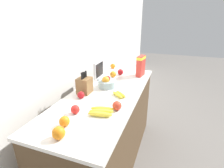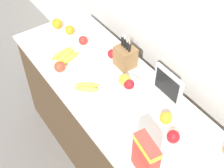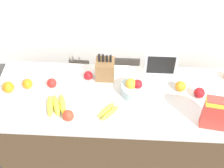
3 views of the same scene
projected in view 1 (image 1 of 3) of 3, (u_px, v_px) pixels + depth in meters
The scene contains 17 objects.
ground_plane at pixel (108, 160), 2.20m from camera, with size 14.00×14.00×0.00m, color slate.
wall_back at pixel (59, 54), 1.90m from camera, with size 9.00×0.06×2.60m.
counter at pixel (107, 129), 2.03m from camera, with size 1.86×0.69×0.94m.
knife_block at pixel (85, 85), 1.80m from camera, with size 0.14×0.13×0.28m.
small_monitor at pixel (99, 70), 2.16m from camera, with size 0.24×0.03×0.23m.
cereal_box at pixel (141, 65), 2.30m from camera, with size 0.18×0.09×0.27m.
fruit_bowl at pixel (107, 83), 1.96m from camera, with size 0.20×0.20×0.14m.
banana_bunch_left at pixel (101, 111), 1.43m from camera, with size 0.17×0.22×0.04m.
banana_bunch_right at pixel (119, 94), 1.74m from camera, with size 0.17×0.18×0.04m.
apple_rear at pixel (120, 72), 2.37m from camera, with size 0.08×0.08×0.08m, color #A31419.
apple_by_knife_block at pixel (75, 109), 1.43m from camera, with size 0.07×0.07×0.07m, color red.
apple_rightmost at pixel (117, 106), 1.48m from camera, with size 0.08×0.08×0.08m, color red.
apple_middle at pixel (81, 95), 1.69m from camera, with size 0.07×0.07×0.07m, color #A31419.
orange_mid_left at pixel (64, 121), 1.26m from camera, with size 0.08×0.08×0.08m, color orange.
orange_front_left at pixel (113, 74), 2.28m from camera, with size 0.08×0.08×0.08m, color orange.
orange_mid_right at pixel (59, 133), 1.13m from camera, with size 0.09×0.09×0.09m, color orange.
orange_near_bowl at pixel (113, 66), 2.66m from camera, with size 0.07×0.07×0.07m, color orange.
Camera 1 is at (-1.58, -0.63, 1.69)m, focal length 28.00 mm.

